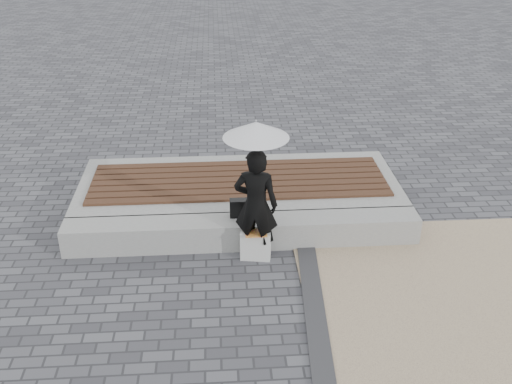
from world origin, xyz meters
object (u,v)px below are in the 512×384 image
(woman, at_px, (256,205))
(parasol, at_px, (256,130))
(handbag, at_px, (243,208))
(seating_ledge, at_px, (243,231))
(canvas_tote, at_px, (256,245))

(woman, relative_size, parasol, 1.50)
(woman, height_order, parasol, parasol)
(woman, height_order, handbag, woman)
(woman, relative_size, handbag, 4.32)
(seating_ledge, xyz_separation_m, canvas_tote, (0.16, -0.38, 0.01))
(seating_ledge, distance_m, handbag, 0.34)
(handbag, bearing_deg, seating_ledge, -97.11)
(woman, relative_size, canvas_tote, 3.77)
(parasol, bearing_deg, seating_ledge, 116.32)
(parasol, bearing_deg, woman, -110.56)
(canvas_tote, bearing_deg, handbag, 116.31)
(seating_ledge, bearing_deg, handbag, 82.50)
(seating_ledge, relative_size, parasol, 4.68)
(parasol, relative_size, canvas_tote, 2.51)
(seating_ledge, relative_size, woman, 3.11)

